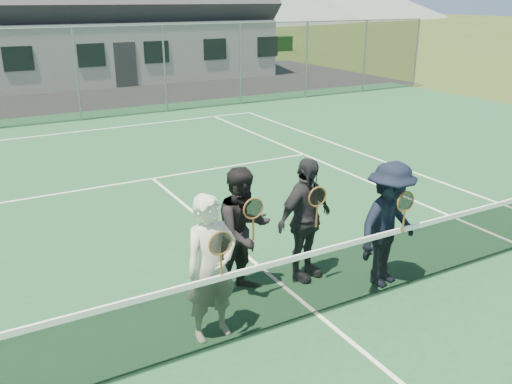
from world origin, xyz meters
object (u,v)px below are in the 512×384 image
player_b (243,232)px  tennis_net (320,279)px  player_c (305,220)px  player_d (389,225)px  player_a (211,268)px

player_b → tennis_net: bearing=-61.2°
player_b → player_c: bearing=-2.7°
tennis_net → player_d: size_ratio=6.49×
player_a → player_b: bearing=41.9°
player_a → player_b: same height
player_c → player_d: bearing=-38.3°
tennis_net → player_a: player_a is taller
player_c → player_b: bearing=177.3°
player_d → tennis_net: bearing=-169.7°
player_c → player_a: bearing=-159.0°
tennis_net → player_b: size_ratio=6.49×
tennis_net → player_d: player_d is taller
player_c → player_d: (0.90, -0.71, -0.00)m
tennis_net → player_b: bearing=118.8°
tennis_net → player_a: bearing=168.7°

